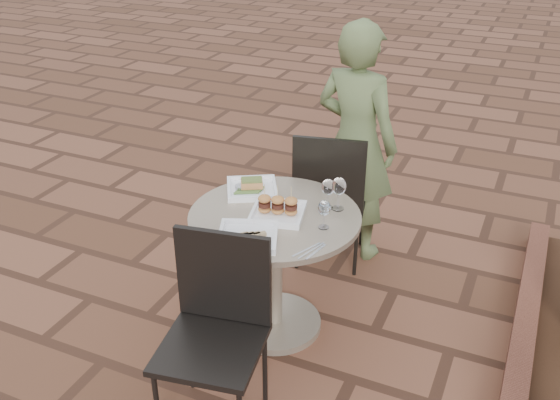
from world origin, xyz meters
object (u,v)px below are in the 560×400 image
at_px(chair_far, 330,189).
at_px(cafe_table, 275,254).
at_px(plate_salmon, 252,188).
at_px(plate_tuna, 248,236).
at_px(chair_near, 217,317).
at_px(diner, 356,143).
at_px(plate_sliders, 278,209).

bearing_deg(chair_far, cafe_table, 74.50).
distance_m(plate_salmon, plate_tuna, 0.51).
bearing_deg(chair_near, plate_tuna, 86.07).
height_order(cafe_table, diner, diner).
height_order(chair_far, chair_near, same).
bearing_deg(diner, chair_near, 99.65).
distance_m(cafe_table, plate_salmon, 0.40).
bearing_deg(plate_salmon, chair_far, 62.92).
height_order(diner, plate_tuna, diner).
bearing_deg(plate_sliders, chair_near, -89.82).
xyz_separation_m(cafe_table, plate_sliders, (0.02, -0.00, 0.28)).
relative_size(chair_far, chair_near, 1.00).
height_order(cafe_table, chair_near, chair_near).
xyz_separation_m(plate_salmon, plate_sliders, (0.25, -0.19, 0.02)).
xyz_separation_m(chair_far, chair_near, (-0.03, -1.39, 0.00)).
xyz_separation_m(chair_near, plate_tuna, (-0.04, 0.39, 0.20)).
xyz_separation_m(diner, plate_salmon, (-0.35, -0.79, -0.03)).
bearing_deg(diner, plate_salmon, 79.28).
bearing_deg(chair_near, plate_sliders, 80.71).
bearing_deg(chair_near, diner, 77.01).
distance_m(chair_near, plate_sliders, 0.70).
bearing_deg(plate_sliders, diner, 83.99).
relative_size(chair_far, plate_salmon, 2.52).
bearing_deg(plate_salmon, plate_tuna, -65.86).
bearing_deg(plate_salmon, diner, 66.11).
distance_m(chair_near, plate_salmon, 0.91).
xyz_separation_m(chair_near, plate_salmon, (-0.25, 0.85, 0.20)).
bearing_deg(plate_tuna, chair_far, 86.26).
bearing_deg(diner, plate_tuna, 96.87).
height_order(plate_salmon, plate_tuna, plate_salmon).
distance_m(diner, plate_sliders, 0.98).
height_order(chair_far, diner, diner).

